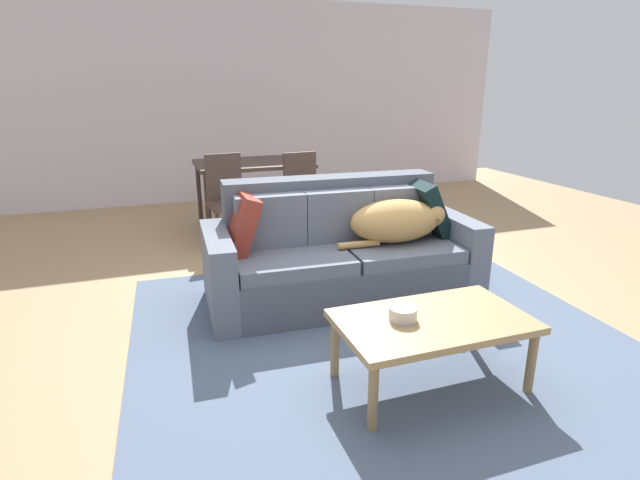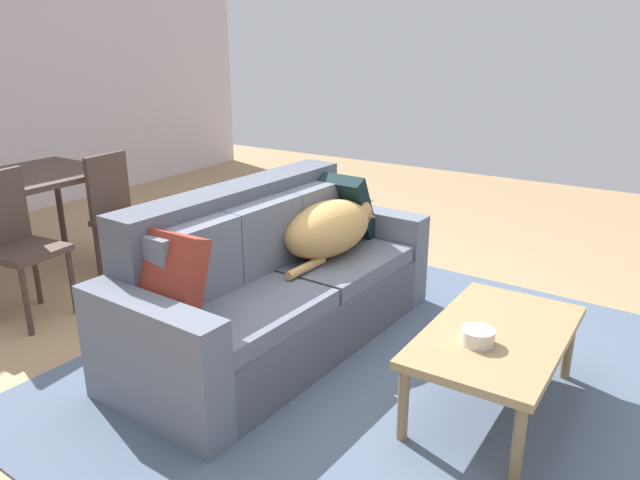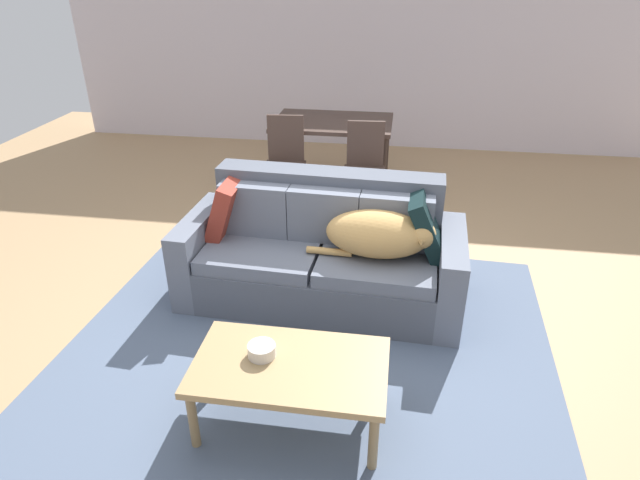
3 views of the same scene
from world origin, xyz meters
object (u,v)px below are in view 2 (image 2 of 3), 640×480
coffee_table (496,341)px  bowl_on_coffee_table (478,336)px  couch (272,285)px  throw_pillow_by_right_arm (338,206)px  dining_chair_near_right (121,211)px  dog_on_left_cushion (330,227)px  throw_pillow_by_left_arm (163,277)px  dining_chair_near_left (16,239)px  dining_table (15,187)px

coffee_table → bowl_on_coffee_table: (-0.16, 0.04, 0.08)m
couch → throw_pillow_by_right_arm: couch is taller
couch → dining_chair_near_right: size_ratio=2.25×
dog_on_left_cushion → throw_pillow_by_right_arm: 0.35m
throw_pillow_by_left_arm → dining_chair_near_left: dining_chair_near_left is taller
dining_table → dining_chair_near_right: (0.39, -0.63, -0.18)m
bowl_on_coffee_table → dining_table: dining_table is taller
throw_pillow_by_right_arm → dining_chair_near_right: size_ratio=0.49×
couch → dining_table: 2.17m
dog_on_left_cushion → throw_pillow_by_left_arm: (-1.16, 0.21, 0.03)m
dining_chair_near_left → coffee_table: bearing=-83.0°
dog_on_left_cushion → dining_chair_near_right: bearing=100.8°
bowl_on_coffee_table → dining_table: size_ratio=0.12×
coffee_table → dining_chair_near_left: size_ratio=1.10×
dog_on_left_cushion → coffee_table: (-0.40, -1.17, -0.25)m
dog_on_left_cushion → throw_pillow_by_left_arm: 1.18m
couch → throw_pillow_by_right_arm: (0.75, 0.01, 0.30)m
dining_table → dining_chair_near_left: (-0.40, -0.60, -0.17)m
throw_pillow_by_left_arm → dining_table: (0.54, 2.05, 0.05)m
couch → throw_pillow_by_left_arm: 0.80m
throw_pillow_by_left_arm → dining_table: bearing=75.3°
dog_on_left_cushion → dining_table: bearing=108.2°
couch → dog_on_left_cushion: 0.51m
dining_table → coffee_table: bearing=-86.3°
dining_chair_near_right → throw_pillow_by_right_arm: bearing=-73.4°
throw_pillow_by_left_arm → coffee_table: size_ratio=0.42×
throw_pillow_by_left_arm → dining_chair_near_left: bearing=84.5°
dog_on_left_cushion → bowl_on_coffee_table: size_ratio=5.85×
bowl_on_coffee_table → dining_chair_near_left: dining_chair_near_left is taller
couch → throw_pillow_by_right_arm: bearing=3.4°
dog_on_left_cushion → coffee_table: bearing=-106.2°
dining_chair_near_left → couch: bearing=-73.9°
coffee_table → dining_table: size_ratio=0.83×
couch → throw_pillow_by_left_arm: size_ratio=4.77×
couch → dining_table: couch is taller
dining_table → dining_chair_near_left: 0.74m
coffee_table → bowl_on_coffee_table: size_ratio=6.81×
dog_on_left_cushion → dining_chair_near_left: size_ratio=0.94×
dog_on_left_cushion → dining_chair_near_right: dining_chair_near_right is taller
dining_chair_near_left → dining_chair_near_right: 0.79m
throw_pillow_by_left_arm → coffee_table: (0.76, -1.38, -0.28)m
throw_pillow_by_left_arm → throw_pillow_by_right_arm: bearing=-2.8°
bowl_on_coffee_table → dining_chair_near_right: dining_chair_near_right is taller
bowl_on_coffee_table → throw_pillow_by_right_arm: bearing=55.0°
couch → dog_on_left_cushion: couch is taller
bowl_on_coffee_table → dining_table: 3.40m
coffee_table → dining_chair_near_right: bearing=86.5°
throw_pillow_by_right_arm → dining_chair_near_left: size_ratio=0.48×
dog_on_left_cushion → dining_chair_near_left: dining_chair_near_left is taller
bowl_on_coffee_table → dining_chair_near_right: (0.33, 2.77, 0.07)m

